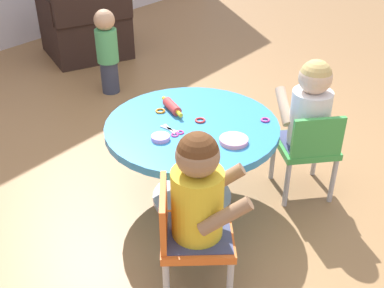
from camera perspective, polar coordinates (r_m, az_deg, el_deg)
name	(u,v)px	position (r m, az deg, el deg)	size (l,w,h in m)	color
ground_plane	(192,199)	(2.65, 0.00, -6.65)	(10.00, 10.00, 0.00)	#9E7247
craft_table	(192,143)	(2.44, 0.00, 0.13)	(0.89, 0.89, 0.48)	silver
child_chair_left	(189,235)	(1.98, -0.41, -10.95)	(0.42, 0.42, 0.54)	#B7B7BC
seated_child_left	(199,191)	(1.83, 0.82, -5.71)	(0.43, 0.44, 0.51)	#3F4772
child_chair_right	(308,147)	(2.60, 13.89, -0.40)	(0.42, 0.42, 0.54)	#B7B7BC
seated_child_right	(311,106)	(2.52, 14.23, 4.44)	(0.43, 0.44, 0.51)	#3F4772
armchair_dark	(86,24)	(4.61, -12.76, 14.06)	(0.92, 0.93, 0.85)	black
toddler_standing	(107,49)	(3.78, -10.28, 11.25)	(0.17, 0.17, 0.67)	#33384C
rolling_pin	(172,106)	(2.51, -2.45, 4.59)	(0.12, 0.22, 0.05)	#D83F3F
craft_scissors	(174,132)	(2.31, -2.21, 1.51)	(0.08, 0.14, 0.01)	silver
playdough_blob_0	(161,138)	(2.25, -3.85, 0.79)	(0.09, 0.09, 0.02)	#CC99E5
playdough_blob_1	(234,140)	(2.23, 5.10, 0.44)	(0.14, 0.14, 0.02)	pink
cookie_cutter_0	(200,120)	(2.41, 1.01, 2.90)	(0.06, 0.06, 0.01)	red
cookie_cutter_1	(161,111)	(2.51, -3.84, 4.05)	(0.05, 0.05, 0.01)	orange
cookie_cutter_2	(265,120)	(2.44, 8.90, 2.91)	(0.05, 0.05, 0.01)	#D83FA5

